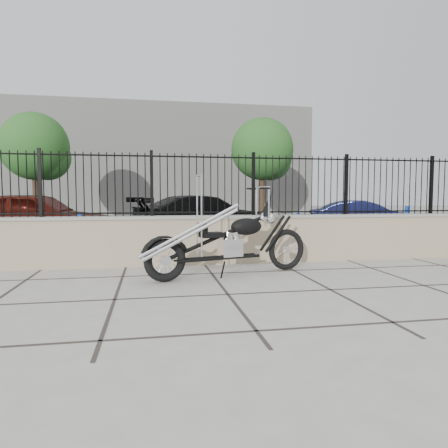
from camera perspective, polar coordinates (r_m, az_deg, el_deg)
name	(u,v)px	position (r m, az deg, el deg)	size (l,w,h in m)	color
ground_plane	(228,295)	(5.53, 0.56, -10.05)	(90.00, 90.00, 0.00)	#99968E
parking_lot	(175,226)	(17.85, -7.08, -0.29)	(30.00, 30.00, 0.00)	black
retaining_wall	(204,240)	(7.88, -2.89, -2.27)	(14.00, 0.36, 0.96)	gray
iron_fence	(204,185)	(7.84, -2.92, 5.61)	(14.00, 0.08, 1.20)	black
background_building	(164,162)	(31.89, -8.62, 8.79)	(22.00, 6.00, 8.00)	beige
chopper_motorcycle	(227,225)	(6.65, 0.47, -0.18)	(2.85, 0.50, 1.71)	black
car_red	(35,217)	(12.63, -25.35, 0.91)	(1.74, 4.34, 1.48)	#430F09
car_black	(205,217)	(12.77, -2.69, 1.06)	(1.90, 4.68, 1.36)	black
car_blue	(364,218)	(14.37, 19.33, 0.82)	(1.25, 3.60, 1.19)	#0F1239
bollard_a	(80,234)	(9.83, -19.87, -1.37)	(0.11, 0.11, 0.92)	#0C5FB6
bollard_b	(298,231)	(10.33, 10.50, -0.95)	(0.11, 0.11, 0.91)	#0B28A7
bollard_c	(407,226)	(11.77, 24.66, -0.26)	(0.13, 0.13, 1.07)	blue
tree_left	(34,143)	(22.20, -25.47, 10.37)	(3.33, 3.33, 5.62)	#382619
tree_right	(262,146)	(22.92, 5.48, 10.99)	(3.49, 3.49, 5.88)	#382619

